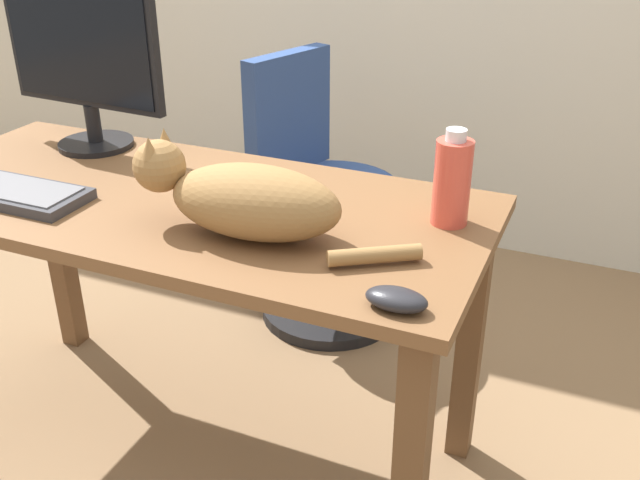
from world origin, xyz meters
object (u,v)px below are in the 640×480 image
object	(u,v)px
monitor	(84,63)
computer_mouse	(396,299)
cat	(245,198)
office_chair	(320,211)
water_bottle	(452,181)

from	to	relation	value
monitor	computer_mouse	world-z (taller)	monitor
monitor	cat	distance (m)	0.72
office_chair	water_bottle	bearing A→B (deg)	-48.56
office_chair	monitor	bearing A→B (deg)	-126.44
monitor	cat	bearing A→B (deg)	-26.28
cat	water_bottle	xyz separation A→B (m)	(0.37, 0.22, 0.01)
office_chair	cat	distance (m)	1.00
water_bottle	monitor	bearing A→B (deg)	174.62
cat	computer_mouse	world-z (taller)	cat
computer_mouse	water_bottle	bearing A→B (deg)	90.32
cat	computer_mouse	distance (m)	0.40
office_chair	cat	size ratio (longest dim) A/B	1.46
office_chair	water_bottle	xyz separation A→B (m)	(0.58, -0.66, 0.45)
monitor	cat	xyz separation A→B (m)	(0.63, -0.31, -0.15)
computer_mouse	cat	bearing A→B (deg)	157.85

